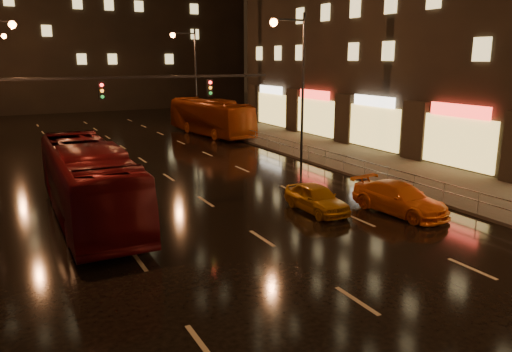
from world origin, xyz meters
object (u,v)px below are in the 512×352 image
at_px(bus_curb, 210,117).
at_px(taxi_far, 400,198).
at_px(taxi_near, 316,198).
at_px(bus_red, 89,182).

height_order(bus_curb, taxi_far, bus_curb).
bearing_deg(taxi_near, taxi_far, -30.82).
distance_m(bus_red, taxi_far, 14.23).
bearing_deg(taxi_far, bus_red, 148.75).
relative_size(bus_red, taxi_far, 2.52).
xyz_separation_m(bus_curb, taxi_near, (-5.00, -24.92, -1.01)).
relative_size(bus_red, taxi_near, 3.17).
bearing_deg(taxi_near, bus_red, 158.49).
distance_m(bus_curb, taxi_far, 26.99).
xyz_separation_m(bus_curb, taxi_far, (-1.70, -26.92, -0.97)).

